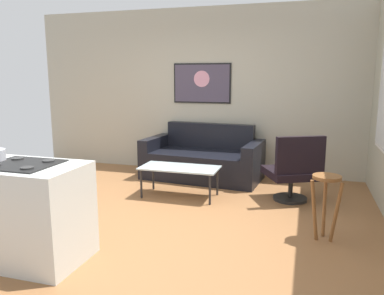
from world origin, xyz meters
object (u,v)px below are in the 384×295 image
at_px(armchair, 294,170).
at_px(coffee_table, 180,169).
at_px(bar_stool, 326,192).
at_px(wall_painting, 202,83).
at_px(couch, 203,161).

bearing_deg(armchair, coffee_table, -171.64).
xyz_separation_m(armchair, bar_stool, (0.35, -1.14, 0.07)).
distance_m(coffee_table, armchair, 1.54).
height_order(coffee_table, bar_stool, bar_stool).
xyz_separation_m(armchair, wall_painting, (-1.63, 1.30, 1.10)).
distance_m(couch, wall_painting, 1.34).
distance_m(bar_stool, wall_painting, 3.31).
relative_size(coffee_table, wall_painting, 1.07).
bearing_deg(wall_painting, couch, -71.61).
relative_size(couch, wall_painting, 1.94).
distance_m(coffee_table, wall_painting, 1.91).
relative_size(couch, armchair, 2.15).
bearing_deg(coffee_table, wall_painting, 94.03).
xyz_separation_m(coffee_table, bar_stool, (1.87, -0.91, 0.11)).
bearing_deg(couch, bar_stool, -47.28).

